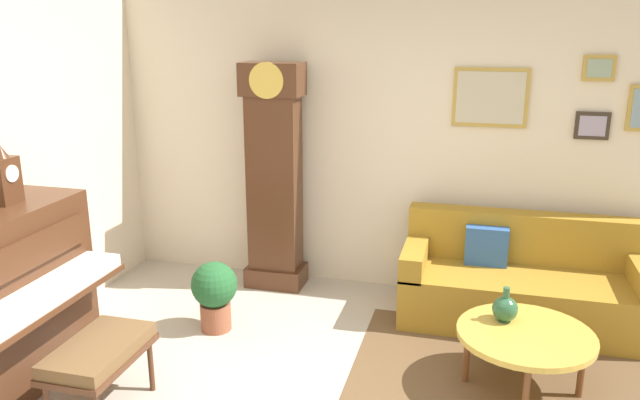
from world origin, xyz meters
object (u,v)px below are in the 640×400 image
Objects in this scene: grandfather_clock at (275,183)px; coffee_table at (526,336)px; piano_bench at (99,354)px; couch at (522,284)px; green_jug at (505,309)px; potted_plant at (215,291)px; mantel_clock at (4,177)px.

grandfather_clock reaches higher than coffee_table.
piano_bench is 3.23m from couch.
piano_bench is 0.80× the size of coffee_table.
green_jug is at bearing -100.24° from couch.
couch is 0.95m from green_jug.
potted_plant is (-0.18, -0.97, -0.64)m from grandfather_clock.
green_jug is at bearing -3.46° from potted_plant.
couch reaches higher than green_jug.
mantel_clock is 1.58× the size of green_jug.
piano_bench is 0.37× the size of couch.
mantel_clock reaches higher than potted_plant.
coffee_table is at bearing -6.56° from potted_plant.
piano_bench is 1.29m from mantel_clock.
green_jug is at bearing 13.54° from mantel_clock.
potted_plant is at bearing 176.54° from green_jug.
mantel_clock is at bearing -153.25° from couch.
couch is 3.39× the size of potted_plant.
grandfather_clock is 2.24m from mantel_clock.
green_jug is 0.43× the size of potted_plant.
mantel_clock is 0.68× the size of potted_plant.
coffee_table is at bearing -30.14° from grandfather_clock.
potted_plant is (1.00, 0.89, -1.07)m from mantel_clock.
potted_plant is (0.22, 1.20, -0.08)m from piano_bench.
piano_bench is 0.34× the size of grandfather_clock.
mantel_clock is 3.37m from green_jug.
grandfather_clock is at bearing 79.46° from potted_plant.
piano_bench is 1.25× the size of potted_plant.
green_jug is 2.17m from potted_plant.
mantel_clock is (-1.18, -1.86, 0.42)m from grandfather_clock.
grandfather_clock is 8.46× the size of green_jug.
piano_bench is 2.27m from grandfather_clock.
couch reaches higher than piano_bench.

